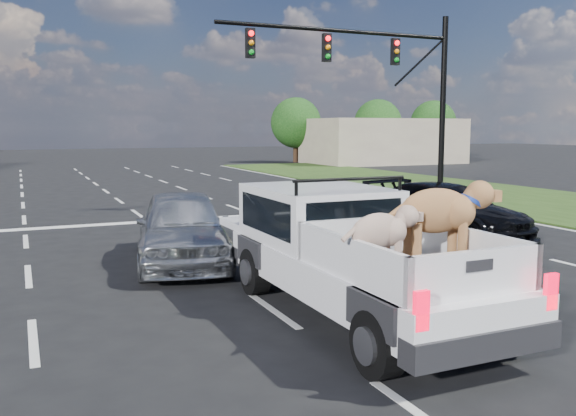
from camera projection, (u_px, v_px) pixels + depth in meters
name	position (u px, v px, depth m)	size (l,w,h in m)	color
ground	(368.00, 298.00, 10.31)	(160.00, 160.00, 0.00)	black
road_markings	(240.00, 236.00, 16.26)	(17.75, 60.00, 0.01)	silver
traffic_signal	(390.00, 76.00, 22.10)	(9.11, 0.31, 7.00)	black
building_right	(383.00, 141.00, 49.72)	(12.00, 7.00, 3.60)	tan
tree_far_d	(296.00, 123.00, 50.75)	(4.20, 4.20, 5.40)	#332114
tree_far_e	(378.00, 123.00, 53.96)	(4.20, 4.20, 5.40)	#332114
tree_far_f	(433.00, 123.00, 56.36)	(4.20, 4.20, 5.40)	#332114
pickup_truck	(353.00, 250.00, 9.25)	(2.52, 5.67, 2.12)	black
silver_sedan	(182.00, 227.00, 12.86)	(1.84, 4.58, 1.56)	#B7BABE
black_coupe	(447.00, 211.00, 15.97)	(1.98, 4.87, 1.41)	black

